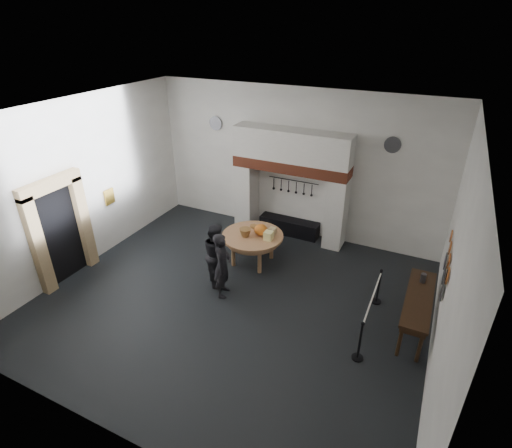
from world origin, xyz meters
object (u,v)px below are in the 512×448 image
at_px(side_table, 419,298).
at_px(barrier_post_near, 360,342).
at_px(barrier_post_far, 379,287).
at_px(iron_range, 289,226).
at_px(visitor_far, 217,254).
at_px(visitor_near, 222,265).
at_px(work_table, 253,236).

bearing_deg(side_table, barrier_post_near, -123.41).
bearing_deg(barrier_post_far, side_table, -34.55).
xyz_separation_m(iron_range, visitor_far, (-0.74, -3.22, 0.59)).
relative_size(side_table, barrier_post_near, 2.44).
distance_m(iron_range, visitor_far, 3.35).
xyz_separation_m(visitor_near, barrier_post_near, (3.54, -0.68, -0.40)).
relative_size(visitor_near, barrier_post_far, 1.90).
bearing_deg(visitor_near, visitor_far, 29.58).
relative_size(iron_range, visitor_near, 1.11).
distance_m(iron_range, barrier_post_near, 5.35).
xyz_separation_m(barrier_post_near, barrier_post_far, (0.00, 2.00, 0.00)).
xyz_separation_m(work_table, barrier_post_far, (3.52, -0.31, -0.39)).
xyz_separation_m(iron_range, work_table, (-0.33, -1.98, 0.59)).
height_order(iron_range, visitor_far, visitor_far).
distance_m(iron_range, barrier_post_far, 3.94).
height_order(visitor_far, barrier_post_far, visitor_far).
relative_size(iron_range, work_table, 1.12).
relative_size(visitor_near, barrier_post_near, 1.90).
distance_m(work_table, side_table, 4.52).
xyz_separation_m(visitor_far, barrier_post_near, (3.94, -1.08, -0.39)).
distance_m(visitor_near, visitor_far, 0.57).
xyz_separation_m(iron_range, side_table, (4.10, -2.92, 0.62)).
relative_size(work_table, barrier_post_near, 1.88).
height_order(side_table, barrier_post_far, same).
bearing_deg(iron_range, barrier_post_near, -53.36).
bearing_deg(iron_range, visitor_far, -102.99).
distance_m(work_table, visitor_near, 1.64).
relative_size(work_table, barrier_post_far, 1.88).
height_order(visitor_near, visitor_far, visitor_near).
distance_m(visitor_near, side_table, 4.50).
relative_size(visitor_far, side_table, 0.76).
height_order(iron_range, side_table, side_table).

